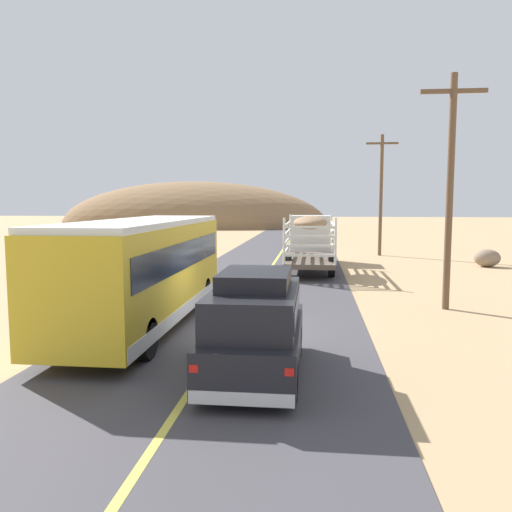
% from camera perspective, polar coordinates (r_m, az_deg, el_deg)
% --- Properties ---
extents(ground_plane, '(240.00, 240.00, 0.00)m').
position_cam_1_polar(ground_plane, '(15.25, -2.87, -8.25)').
color(ground_plane, tan).
extents(road_surface, '(8.00, 120.00, 0.02)m').
position_cam_1_polar(road_surface, '(15.25, -2.87, -8.22)').
color(road_surface, '#423F44').
rests_on(road_surface, ground).
extents(road_centre_line, '(0.16, 117.60, 0.00)m').
position_cam_1_polar(road_centre_line, '(15.25, -2.87, -8.17)').
color(road_centre_line, '#D8CC4C').
rests_on(road_centre_line, road_surface).
extents(suv_near, '(1.90, 4.62, 2.29)m').
position_cam_1_polar(suv_near, '(11.07, -0.06, -7.60)').
color(suv_near, black).
rests_on(suv_near, road_surface).
extents(livestock_truck, '(2.53, 9.70, 3.02)m').
position_cam_1_polar(livestock_truck, '(30.41, 6.07, 2.26)').
color(livestock_truck, silver).
rests_on(livestock_truck, road_surface).
extents(bus, '(2.54, 10.00, 3.21)m').
position_cam_1_polar(bus, '(15.79, -12.24, -1.44)').
color(bus, gold).
rests_on(bus, road_surface).
extents(car_far, '(1.80, 4.40, 1.46)m').
position_cam_1_polar(car_far, '(49.95, 5.35, 2.45)').
color(car_far, black).
rests_on(car_far, road_surface).
extents(power_pole_near, '(2.20, 0.24, 8.09)m').
position_cam_1_polar(power_pole_near, '(19.05, 20.72, 7.37)').
color(power_pole_near, brown).
rests_on(power_pole_near, ground).
extents(power_pole_mid, '(2.20, 0.24, 8.42)m').
position_cam_1_polar(power_pole_mid, '(37.26, 13.69, 6.98)').
color(power_pole_mid, brown).
rests_on(power_pole_mid, ground).
extents(boulder_near_shoulder, '(1.01, 0.80, 0.59)m').
position_cam_1_polar(boulder_near_shoulder, '(37.19, -17.74, 0.37)').
color(boulder_near_shoulder, '#756656').
rests_on(boulder_near_shoulder, ground).
extents(boulder_mid_field, '(1.49, 1.16, 1.03)m').
position_cam_1_polar(boulder_mid_field, '(32.79, 24.26, -0.21)').
color(boulder_mid_field, '#84705B').
rests_on(boulder_mid_field, ground).
extents(distant_hill, '(41.95, 22.28, 13.90)m').
position_cam_1_polar(distant_hill, '(81.00, -7.00, 3.29)').
color(distant_hill, olive).
rests_on(distant_hill, ground).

